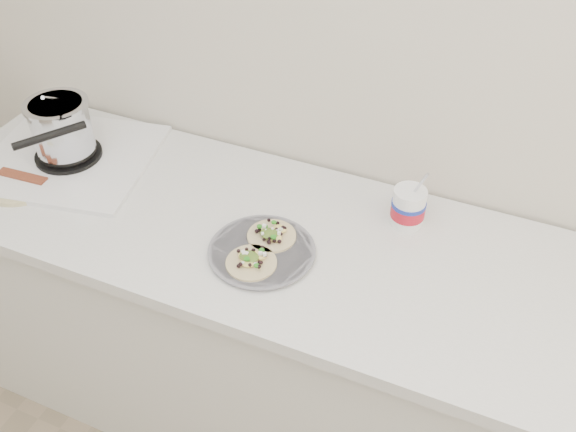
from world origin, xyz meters
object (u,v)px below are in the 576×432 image
at_px(taco_plate, 262,249).
at_px(tub, 410,204).
at_px(stove, 64,138).
at_px(bacon_plate, 23,179).

bearing_deg(taco_plate, tub, 40.85).
bearing_deg(tub, stove, -172.84).
relative_size(taco_plate, bacon_plate, 1.13).
height_order(stove, tub, stove).
xyz_separation_m(stove, tub, (1.03, 0.13, -0.01)).
bearing_deg(bacon_plate, taco_plate, 0.08).
bearing_deg(bacon_plate, stove, 67.07).
relative_size(stove, tub, 2.74).
bearing_deg(taco_plate, bacon_plate, -179.92).
bearing_deg(tub, taco_plate, -139.15).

